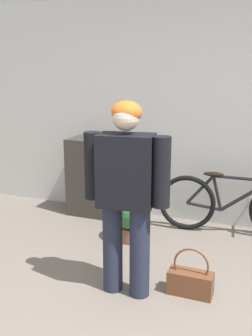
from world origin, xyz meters
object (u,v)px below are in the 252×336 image
handbag (190,281)px  bicycle (232,205)px  banana (109,138)px  person (126,187)px  potted_plant (132,216)px

handbag → bicycle: bearing=83.9°
bicycle → banana: banana is taller
handbag → person: bearing=-162.8°
bicycle → handbag: size_ratio=4.04×
banana → potted_plant: banana is taller
bicycle → potted_plant: size_ratio=3.20×
person → handbag: (0.50, 0.15, -0.78)m
bicycle → potted_plant: (-0.96, -0.57, -0.06)m
person → bicycle: bearing=58.6°
bicycle → handbag: (-0.15, -1.36, -0.22)m
banana → handbag: 2.11m
bicycle → handbag: bearing=-102.6°
bicycle → banana: bearing=172.3°
bicycle → person: bearing=-119.5°
potted_plant → person: bearing=-71.6°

